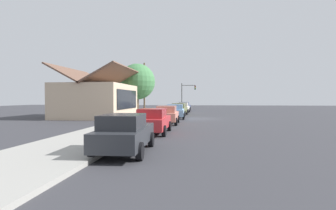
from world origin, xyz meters
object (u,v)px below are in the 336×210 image
object	(u,v)px
car_navy	(184,106)
traffic_light_main	(187,92)
car_olive	(179,109)
utility_pole_wooden	(144,87)
car_coral	(167,115)
car_cherry	(153,121)
car_charcoal	(125,133)
car_skyblue	(175,111)
shade_tree	(137,82)
car_ivory	(183,108)
fire_hydrant_red	(170,111)

from	to	relation	value
car_navy	traffic_light_main	size ratio (longest dim) A/B	0.90
car_olive	utility_pole_wooden	bearing A→B (deg)	59.99
car_coral	utility_pole_wooden	xyz separation A→B (m)	(16.20, 5.46, 3.12)
car_cherry	car_coral	size ratio (longest dim) A/B	1.05
car_charcoal	utility_pole_wooden	bearing A→B (deg)	8.11
car_coral	car_navy	size ratio (longest dim) A/B	0.95
car_skyblue	shade_tree	world-z (taller)	shade_tree
car_skyblue	car_navy	xyz separation A→B (m)	(19.06, 0.25, -0.00)
car_cherry	car_navy	size ratio (longest dim) A/B	0.99
car_ivory	shade_tree	distance (m)	8.46
car_coral	car_ivory	size ratio (longest dim) A/B	1.00
car_coral	traffic_light_main	distance (m)	29.72
car_charcoal	car_skyblue	world-z (taller)	same
car_coral	utility_pole_wooden	distance (m)	17.38
car_ivory	fire_hydrant_red	xyz separation A→B (m)	(-4.06, 1.54, -0.32)
car_coral	car_olive	distance (m)	12.68
traffic_light_main	shade_tree	bearing A→B (deg)	156.05
car_cherry	car_ivory	size ratio (longest dim) A/B	1.05
car_ivory	fire_hydrant_red	size ratio (longest dim) A/B	6.23
car_skyblue	utility_pole_wooden	world-z (taller)	utility_pole_wooden
car_olive	utility_pole_wooden	distance (m)	7.22
car_ivory	traffic_light_main	world-z (taller)	traffic_light_main
car_charcoal	shade_tree	distance (m)	28.49
car_olive	traffic_light_main	size ratio (longest dim) A/B	0.87
car_ivory	car_navy	world-z (taller)	same
car_navy	utility_pole_wooden	xyz separation A→B (m)	(-9.29, 5.30, 3.11)
car_olive	shade_tree	size ratio (longest dim) A/B	0.63
car_cherry	fire_hydrant_red	distance (m)	21.46
car_ivory	utility_pole_wooden	size ratio (longest dim) A/B	0.59
car_skyblue	car_coral	bearing A→B (deg)	176.56
car_skyblue	car_ivory	bearing A→B (deg)	-2.52
car_olive	car_navy	bearing A→B (deg)	3.52
car_cherry	utility_pole_wooden	bearing A→B (deg)	12.90
car_cherry	car_skyblue	world-z (taller)	same
car_coral	car_skyblue	world-z (taller)	same
car_coral	car_skyblue	xyz separation A→B (m)	(6.43, -0.10, 0.00)
car_charcoal	car_ivory	xyz separation A→B (m)	(31.63, -0.22, -0.00)
car_skyblue	shade_tree	distance (m)	11.37
fire_hydrant_red	car_skyblue	bearing A→B (deg)	-169.79
car_charcoal	car_cherry	size ratio (longest dim) A/B	0.99
car_olive	car_ivory	size ratio (longest dim) A/B	1.03
shade_tree	fire_hydrant_red	xyz separation A→B (m)	(0.02, -4.80, -4.15)
car_cherry	shade_tree	size ratio (longest dim) A/B	0.64
car_skyblue	car_navy	world-z (taller)	same
car_coral	traffic_light_main	size ratio (longest dim) A/B	0.86
car_cherry	car_skyblue	xyz separation A→B (m)	(12.79, -0.17, 0.00)
car_skyblue	car_cherry	bearing A→B (deg)	176.66
car_olive	utility_pole_wooden	xyz separation A→B (m)	(3.52, 5.48, 3.11)
car_ivory	traffic_light_main	size ratio (longest dim) A/B	0.85
car_coral	car_olive	world-z (taller)	same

